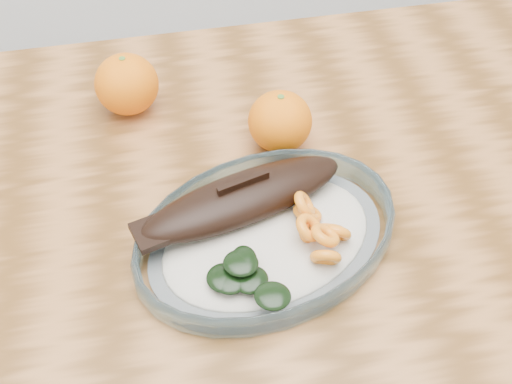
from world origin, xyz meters
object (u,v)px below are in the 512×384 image
plated_meal (266,232)px  dining_table (209,283)px  orange_right (280,121)px  orange_left (127,84)px

plated_meal → dining_table: bearing=135.9°
dining_table → plated_meal: 0.14m
dining_table → plated_meal: bearing=-25.3°
plated_meal → orange_right: (0.05, 0.15, 0.02)m
dining_table → orange_left: 0.28m
orange_left → dining_table: bearing=-74.1°
plated_meal → orange_left: (-0.13, 0.26, 0.02)m
dining_table → orange_right: bearing=46.8°
dining_table → orange_right: (0.11, 0.12, 0.14)m
plated_meal → orange_right: bearing=53.0°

